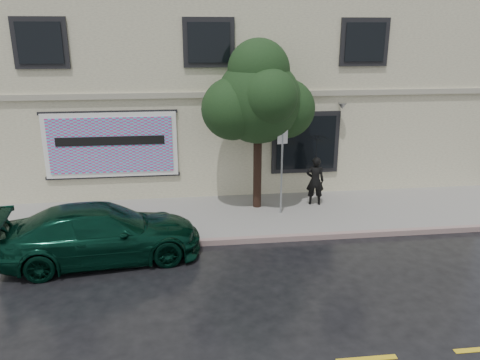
{
  "coord_description": "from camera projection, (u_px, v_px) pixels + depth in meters",
  "views": [
    {
      "loc": [
        -0.85,
        -10.08,
        5.5
      ],
      "look_at": [
        0.64,
        2.2,
        1.59
      ],
      "focal_mm": 35.0,
      "sensor_mm": 36.0,
      "label": 1
    }
  ],
  "objects": [
    {
      "name": "billboard",
      "position": [
        111.0,
        145.0,
        14.97
      ],
      "size": [
        4.3,
        0.16,
        2.2
      ],
      "color": "white",
      "rests_on": "ground"
    },
    {
      "name": "umbrella",
      "position": [
        317.0,
        147.0,
        14.69
      ],
      "size": [
        1.01,
        1.01,
        0.64
      ],
      "primitive_type": "imported",
      "rotation": [
        0.0,
        0.0,
        0.2
      ],
      "color": "black",
      "rests_on": "pedestrian"
    },
    {
      "name": "curb",
      "position": [
        220.0,
        241.0,
        12.7
      ],
      "size": [
        20.0,
        0.18,
        0.16
      ],
      "primitive_type": "cube",
      "color": "gray",
      "rests_on": "ground"
    },
    {
      "name": "pedestrian",
      "position": [
        315.0,
        181.0,
        15.02
      ],
      "size": [
        0.63,
        0.47,
        1.58
      ],
      "primitive_type": "imported",
      "rotation": [
        0.0,
        0.0,
        2.98
      ],
      "color": "black",
      "rests_on": "sidewalk"
    },
    {
      "name": "sign_pole",
      "position": [
        282.0,
        163.0,
        14.03
      ],
      "size": [
        0.32,
        0.1,
        2.67
      ],
      "rotation": [
        0.0,
        0.0,
        0.25
      ],
      "color": "#9DA2A6",
      "rests_on": "sidewalk"
    },
    {
      "name": "building",
      "position": [
        204.0,
        84.0,
        18.76
      ],
      "size": [
        20.0,
        8.12,
        7.0
      ],
      "color": "beige",
      "rests_on": "ground"
    },
    {
      "name": "fire_hydrant",
      "position": [
        58.0,
        228.0,
        12.35
      ],
      "size": [
        0.34,
        0.32,
        0.83
      ],
      "rotation": [
        0.0,
        0.0,
        -0.14
      ],
      "color": "white",
      "rests_on": "sidewalk"
    },
    {
      "name": "sidewalk",
      "position": [
        215.0,
        217.0,
        14.35
      ],
      "size": [
        20.0,
        3.5,
        0.15
      ],
      "primitive_type": "cube",
      "color": "gray",
      "rests_on": "ground"
    },
    {
      "name": "street_tree",
      "position": [
        258.0,
        101.0,
        14.04
      ],
      "size": [
        2.58,
        2.58,
        4.68
      ],
      "color": "black",
      "rests_on": "sidewalk"
    },
    {
      "name": "ground",
      "position": [
        225.0,
        271.0,
        11.3
      ],
      "size": [
        90.0,
        90.0,
        0.0
      ],
      "primitive_type": "plane",
      "color": "black",
      "rests_on": "ground"
    },
    {
      "name": "car",
      "position": [
        102.0,
        233.0,
        11.68
      ],
      "size": [
        5.1,
        2.76,
        1.42
      ],
      "primitive_type": "imported",
      "rotation": [
        0.0,
        0.0,
        1.7
      ],
      "color": "black",
      "rests_on": "ground"
    }
  ]
}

